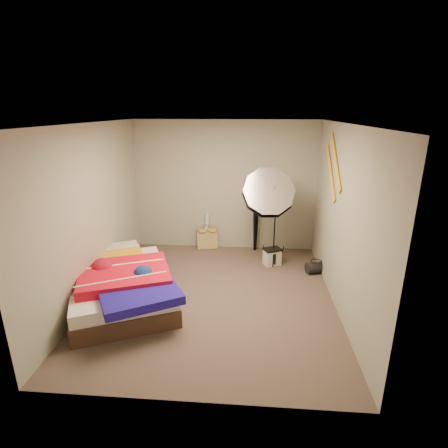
# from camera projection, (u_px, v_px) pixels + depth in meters

# --- Properties ---
(floor) EXTENTS (4.00, 4.00, 0.00)m
(floor) POSITION_uv_depth(u_px,v_px,m) (214.00, 296.00, 5.25)
(floor) COLOR brown
(floor) RESTS_ON ground
(ceiling) EXTENTS (4.00, 4.00, 0.00)m
(ceiling) POSITION_uv_depth(u_px,v_px,m) (213.00, 124.00, 4.46)
(ceiling) COLOR silver
(ceiling) RESTS_ON wall_back
(wall_back) EXTENTS (3.50, 0.00, 3.50)m
(wall_back) POSITION_uv_depth(u_px,v_px,m) (225.00, 187.00, 6.75)
(wall_back) COLOR gray
(wall_back) RESTS_ON floor
(wall_front) EXTENTS (3.50, 0.00, 3.50)m
(wall_front) POSITION_uv_depth(u_px,v_px,m) (188.00, 286.00, 2.96)
(wall_front) COLOR gray
(wall_front) RESTS_ON floor
(wall_left) EXTENTS (0.00, 4.00, 4.00)m
(wall_left) POSITION_uv_depth(u_px,v_px,m) (92.00, 214.00, 4.99)
(wall_left) COLOR gray
(wall_left) RESTS_ON floor
(wall_right) EXTENTS (0.00, 4.00, 4.00)m
(wall_right) POSITION_uv_depth(u_px,v_px,m) (342.00, 220.00, 4.72)
(wall_right) COLOR gray
(wall_right) RESTS_ON floor
(tote_bag) EXTENTS (0.44, 0.28, 0.42)m
(tote_bag) POSITION_uv_depth(u_px,v_px,m) (207.00, 238.00, 7.01)
(tote_bag) COLOR tan
(tote_bag) RESTS_ON floor
(wrapping_roll) EXTENTS (0.13, 0.22, 0.71)m
(wrapping_roll) POSITION_uv_depth(u_px,v_px,m) (206.00, 231.00, 6.96)
(wrapping_roll) COLOR #4B91BE
(wrapping_roll) RESTS_ON floor
(camera_case) EXTENTS (0.34, 0.30, 0.28)m
(camera_case) POSITION_uv_depth(u_px,v_px,m) (272.00, 257.00, 6.29)
(camera_case) COLOR beige
(camera_case) RESTS_ON floor
(duffel_bag) EXTENTS (0.37, 0.28, 0.20)m
(duffel_bag) POSITION_uv_depth(u_px,v_px,m) (316.00, 268.00, 5.96)
(duffel_bag) COLOR black
(duffel_bag) RESTS_ON floor
(wall_stripe_upper) EXTENTS (0.02, 0.91, 0.78)m
(wall_stripe_upper) POSITION_uv_depth(u_px,v_px,m) (336.00, 162.00, 5.07)
(wall_stripe_upper) COLOR gold
(wall_stripe_upper) RESTS_ON wall_right
(wall_stripe_lower) EXTENTS (0.02, 0.91, 0.78)m
(wall_stripe_lower) POSITION_uv_depth(u_px,v_px,m) (331.00, 172.00, 5.37)
(wall_stripe_lower) COLOR gold
(wall_stripe_lower) RESTS_ON wall_right
(bed) EXTENTS (2.07, 2.29, 0.56)m
(bed) POSITION_uv_depth(u_px,v_px,m) (122.00, 283.00, 5.04)
(bed) COLOR #462E21
(bed) RESTS_ON floor
(photo_umbrella) EXTENTS (1.07, 0.76, 1.87)m
(photo_umbrella) POSITION_uv_depth(u_px,v_px,m) (268.00, 194.00, 5.80)
(photo_umbrella) COLOR black
(photo_umbrella) RESTS_ON floor
(camera_tripod) EXTENTS (0.09, 0.09, 1.31)m
(camera_tripod) POSITION_uv_depth(u_px,v_px,m) (256.00, 214.00, 6.74)
(camera_tripod) COLOR black
(camera_tripod) RESTS_ON floor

